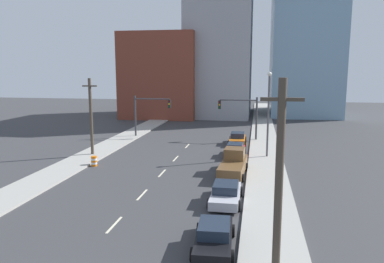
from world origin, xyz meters
The scene contains 21 objects.
sidewalk_left centered at (-9.11, 45.44, 0.09)m, with size 3.41×90.88×0.17m.
sidewalk_right centered at (9.11, 45.44, 0.09)m, with size 3.41×90.88×0.17m.
lane_stripe_at_9m centered at (0.00, 9.35, 0.00)m, with size 0.16×2.40×0.01m, color beige.
lane_stripe_at_15m centered at (0.00, 14.79, 0.00)m, with size 0.16×2.40×0.01m, color beige.
lane_stripe_at_21m centered at (0.00, 20.64, 0.00)m, with size 0.16×2.40×0.01m, color beige.
lane_stripe_at_26m centered at (0.00, 26.22, 0.00)m, with size 0.16×2.40×0.01m, color beige.
lane_stripe_at_33m centered at (0.00, 32.72, 0.00)m, with size 0.16×2.40×0.01m, color beige.
building_brick_left centered at (-9.97, 61.83, 7.88)m, with size 14.00×16.00×15.77m.
building_office_center centered at (0.64, 65.83, 13.61)m, with size 12.00×20.00×27.23m.
building_glass_right centered at (17.17, 69.83, 19.72)m, with size 13.00×20.00×39.43m.
traffic_signal_left centered at (-6.50, 37.61, 3.70)m, with size 5.03×0.35×5.59m.
traffic_signal_right centered at (6.52, 37.61, 3.70)m, with size 5.03×0.35×5.59m.
utility_pole_right_near centered at (9.01, 3.77, 4.50)m, with size 1.60×0.32×8.75m.
utility_pole_left_mid centered at (-9.01, 26.05, 4.20)m, with size 1.60×0.32×8.17m.
traffic_barrel centered at (-6.97, 21.95, 0.47)m, with size 0.56×0.56×0.95m.
street_lamp centered at (9.25, 28.20, 5.08)m, with size 0.44×0.44×8.81m.
sedan_black centered at (6.13, 7.46, 0.63)m, with size 2.25×4.82×1.36m.
sedan_silver centered at (6.16, 14.26, 0.64)m, with size 2.19×4.74×1.37m.
pickup_truck_brown centered at (6.21, 21.37, 0.88)m, with size 2.49×6.28×2.17m.
sedan_red centered at (5.95, 28.37, 0.64)m, with size 2.19×4.75×1.37m.
sedan_orange centered at (5.85, 34.89, 0.67)m, with size 2.15×4.63×1.46m.
Camera 1 is at (8.11, -10.39, 9.03)m, focal length 35.00 mm.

